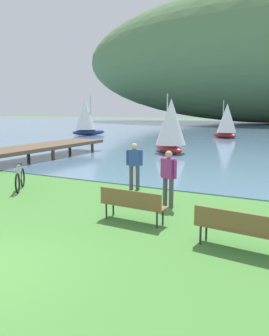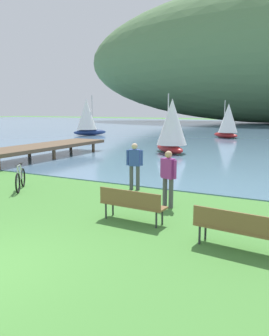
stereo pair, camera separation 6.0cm
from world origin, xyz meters
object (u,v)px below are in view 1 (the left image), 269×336
object	(u,v)px
person_at_shoreline	(134,163)
person_on_the_grass	(168,175)
sailboat_mid_bay	(86,117)
park_bench_further_along	(237,226)
sailboat_nearest_to_shore	(171,125)
sailboat_toward_hillside	(227,120)
park_bench_near_camera	(132,203)
bicycle_leaning_near_bench	(20,179)

from	to	relation	value
person_at_shoreline	person_on_the_grass	world-z (taller)	same
sailboat_mid_bay	park_bench_further_along	bearing A→B (deg)	-49.11
sailboat_nearest_to_shore	sailboat_toward_hillside	distance (m)	13.86
park_bench_near_camera	sailboat_nearest_to_shore	xyz separation A→B (m)	(-4.30, 13.45, 1.34)
person_at_shoreline	park_bench_further_along	bearing A→B (deg)	-41.50
park_bench_further_along	sailboat_toward_hillside	world-z (taller)	sailboat_toward_hillside
person_at_shoreline	sailboat_nearest_to_shore	distance (m)	10.48
park_bench_near_camera	sailboat_nearest_to_shore	world-z (taller)	sailboat_nearest_to_shore
park_bench_further_along	bicycle_leaning_near_bench	world-z (taller)	bicycle_leaning_near_bench
park_bench_further_along	person_at_shoreline	xyz separation A→B (m)	(-4.48, 3.96, 0.46)
sailboat_nearest_to_shore	sailboat_toward_hillside	world-z (taller)	sailboat_nearest_to_shore
sailboat_mid_bay	sailboat_toward_hillside	size ratio (longest dim) A/B	1.16
sailboat_nearest_to_shore	person_at_shoreline	bearing A→B (deg)	-75.45
park_bench_near_camera	park_bench_further_along	distance (m)	2.86
person_at_shoreline	sailboat_toward_hillside	size ratio (longest dim) A/B	0.46
person_at_shoreline	bicycle_leaning_near_bench	bearing A→B (deg)	-151.50
park_bench_near_camera	sailboat_toward_hillside	xyz separation A→B (m)	(-3.90, 27.30, 1.27)
person_at_shoreline	sailboat_nearest_to_shore	bearing A→B (deg)	104.55
bicycle_leaning_near_bench	person_at_shoreline	size ratio (longest dim) A/B	0.86
person_on_the_grass	sailboat_toward_hillside	distance (m)	25.87
park_bench_near_camera	person_on_the_grass	world-z (taller)	person_on_the_grass
sailboat_nearest_to_shore	park_bench_near_camera	bearing A→B (deg)	-72.25
park_bench_further_along	person_on_the_grass	world-z (taller)	person_on_the_grass
park_bench_near_camera	bicycle_leaning_near_bench	xyz separation A→B (m)	(-5.35, 1.35, -0.12)
park_bench_near_camera	sailboat_toward_hillside	bearing A→B (deg)	98.13
bicycle_leaning_near_bench	sailboat_toward_hillside	xyz separation A→B (m)	(1.45, 25.95, 1.39)
sailboat_toward_hillside	person_at_shoreline	bearing A→B (deg)	-84.71
park_bench_near_camera	sailboat_toward_hillside	distance (m)	27.61
person_on_the_grass	bicycle_leaning_near_bench	bearing A→B (deg)	-175.58
sailboat_mid_bay	sailboat_toward_hillside	xyz separation A→B (m)	(14.41, 3.55, -0.28)
park_bench_further_along	sailboat_nearest_to_shore	xyz separation A→B (m)	(-7.10, 14.07, 1.34)
person_on_the_grass	sailboat_toward_hillside	bearing A→B (deg)	99.30
park_bench_further_along	sailboat_toward_hillside	xyz separation A→B (m)	(-6.69, 27.92, 1.27)
bicycle_leaning_near_bench	sailboat_mid_bay	bearing A→B (deg)	120.05
bicycle_leaning_near_bench	sailboat_nearest_to_shore	distance (m)	12.23
park_bench_near_camera	park_bench_further_along	world-z (taller)	same
park_bench_near_camera	sailboat_mid_bay	distance (m)	30.02
sailboat_nearest_to_shore	sailboat_mid_bay	bearing A→B (deg)	143.67
park_bench_further_along	person_on_the_grass	size ratio (longest dim) A/B	1.08
bicycle_leaning_near_bench	sailboat_mid_bay	xyz separation A→B (m)	(-12.96, 22.40, 1.67)
sailboat_mid_bay	person_at_shoreline	bearing A→B (deg)	-50.83
person_on_the_grass	person_at_shoreline	bearing A→B (deg)	141.53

